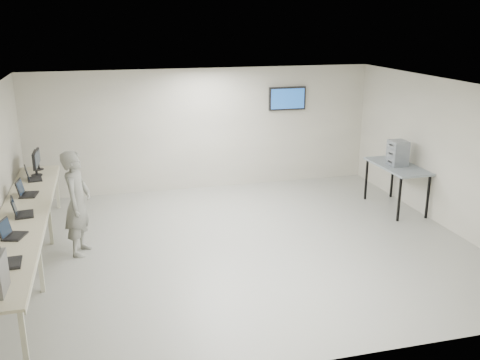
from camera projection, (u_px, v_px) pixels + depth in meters
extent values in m
cube|color=#ACAD98|center=(243.00, 245.00, 9.54)|extent=(8.00, 7.00, 0.01)
cube|color=white|center=(243.00, 87.00, 8.72)|extent=(8.00, 7.00, 0.01)
cube|color=#AEA998|center=(204.00, 129.00, 12.37)|extent=(8.00, 0.01, 2.80)
cube|color=#AEA998|center=(324.00, 253.00, 5.89)|extent=(8.00, 0.01, 2.80)
cube|color=#AEA998|center=(447.00, 155.00, 10.10)|extent=(0.01, 7.00, 2.80)
cube|color=black|center=(287.00, 98.00, 12.64)|extent=(0.15, 0.04, 0.15)
cube|color=black|center=(287.00, 99.00, 12.61)|extent=(0.90, 0.06, 0.55)
cube|color=#1B50A4|center=(288.00, 99.00, 12.57)|extent=(0.82, 0.01, 0.47)
cube|color=beige|center=(22.00, 217.00, 8.42)|extent=(0.75, 6.00, 0.04)
cube|color=beige|center=(48.00, 216.00, 8.52)|extent=(0.02, 6.00, 0.06)
cube|color=beige|center=(24.00, 340.00, 5.98)|extent=(0.06, 0.06, 0.86)
cube|color=beige|center=(40.00, 265.00, 7.79)|extent=(0.06, 0.06, 0.86)
cube|color=beige|center=(14.00, 225.00, 9.31)|extent=(0.06, 0.06, 0.86)
cube|color=beige|center=(50.00, 221.00, 9.45)|extent=(0.06, 0.06, 0.86)
cube|color=beige|center=(27.00, 191.00, 11.11)|extent=(0.06, 0.06, 0.86)
cube|color=beige|center=(57.00, 189.00, 11.26)|extent=(0.06, 0.06, 0.86)
cube|color=black|center=(10.00, 263.00, 6.76)|extent=(0.30, 0.40, 0.02)
cube|color=black|center=(15.00, 236.00, 7.59)|extent=(0.34, 0.41, 0.02)
cube|color=black|center=(4.00, 228.00, 7.52)|extent=(0.16, 0.33, 0.25)
cube|color=black|center=(5.00, 228.00, 7.53)|extent=(0.13, 0.29, 0.21)
cube|color=black|center=(24.00, 215.00, 8.42)|extent=(0.32, 0.41, 0.02)
cube|color=black|center=(14.00, 206.00, 8.35)|extent=(0.12, 0.37, 0.27)
cube|color=black|center=(15.00, 206.00, 8.35)|extent=(0.09, 0.32, 0.23)
cube|color=black|center=(29.00, 195.00, 9.36)|extent=(0.31, 0.40, 0.02)
cube|color=black|center=(20.00, 187.00, 9.29)|extent=(0.11, 0.36, 0.27)
cube|color=black|center=(21.00, 187.00, 9.29)|extent=(0.09, 0.31, 0.22)
cube|color=black|center=(35.00, 179.00, 10.26)|extent=(0.31, 0.39, 0.02)
cube|color=black|center=(27.00, 173.00, 10.18)|extent=(0.12, 0.34, 0.26)
cube|color=black|center=(28.00, 173.00, 10.19)|extent=(0.09, 0.30, 0.21)
cylinder|color=black|center=(37.00, 175.00, 10.54)|extent=(0.21, 0.21, 0.02)
cube|color=black|center=(36.00, 170.00, 10.51)|extent=(0.04, 0.03, 0.17)
cube|color=black|center=(35.00, 160.00, 10.45)|extent=(0.05, 0.48, 0.32)
cube|color=black|center=(37.00, 160.00, 10.45)|extent=(0.00, 0.44, 0.28)
cylinder|color=black|center=(39.00, 169.00, 10.94)|extent=(0.19, 0.19, 0.01)
cube|color=black|center=(39.00, 165.00, 10.92)|extent=(0.04, 0.03, 0.15)
cube|color=black|center=(38.00, 156.00, 10.86)|extent=(0.05, 0.43, 0.28)
cube|color=black|center=(39.00, 156.00, 10.87)|extent=(0.00, 0.39, 0.24)
imported|color=#60635B|center=(78.00, 203.00, 8.96)|extent=(0.60, 0.76, 1.81)
cube|color=slate|center=(397.00, 166.00, 11.09)|extent=(0.74, 1.58, 0.04)
cube|color=black|center=(399.00, 200.00, 10.51)|extent=(0.04, 0.04, 0.91)
cube|color=black|center=(366.00, 180.00, 11.79)|extent=(0.04, 0.04, 0.91)
cube|color=black|center=(428.00, 197.00, 10.67)|extent=(0.04, 0.04, 0.91)
cube|color=black|center=(392.00, 178.00, 11.95)|extent=(0.04, 0.04, 0.91)
cube|color=gray|center=(397.00, 161.00, 11.05)|extent=(0.33, 0.37, 0.17)
cube|color=gray|center=(398.00, 153.00, 11.00)|extent=(0.33, 0.37, 0.17)
cube|color=gray|center=(399.00, 145.00, 10.95)|extent=(0.33, 0.37, 0.17)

